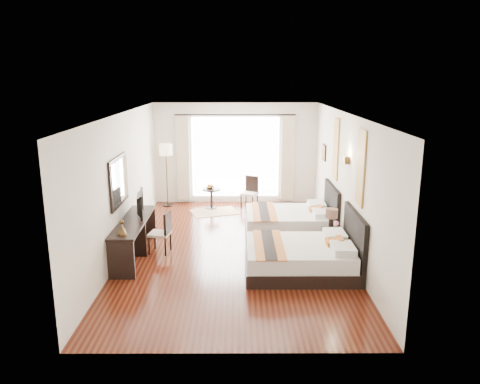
{
  "coord_description": "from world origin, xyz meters",
  "views": [
    {
      "loc": [
        0.09,
        -9.16,
        3.54
      ],
      "look_at": [
        0.12,
        0.42,
        1.13
      ],
      "focal_mm": 35.0,
      "sensor_mm": 36.0,
      "label": 1
    }
  ],
  "objects_px": {
    "vase": "(336,229)",
    "nightstand": "(333,241)",
    "table_lamp": "(332,215)",
    "television": "(137,204)",
    "desk_chair": "(161,240)",
    "side_table": "(212,199)",
    "console_desk": "(134,238)",
    "window_chair": "(250,198)",
    "bed_near": "(304,256)",
    "floor_lamp": "(166,154)",
    "fruit_bowl": "(210,188)",
    "bed_far": "(292,221)"
  },
  "relations": [
    {
      "from": "television",
      "to": "side_table",
      "type": "relative_size",
      "value": 1.54
    },
    {
      "from": "television",
      "to": "fruit_bowl",
      "type": "distance_m",
      "value": 3.38
    },
    {
      "from": "nightstand",
      "to": "console_desk",
      "type": "bearing_deg",
      "value": -177.37
    },
    {
      "from": "vase",
      "to": "window_chair",
      "type": "distance_m",
      "value": 3.87
    },
    {
      "from": "vase",
      "to": "console_desk",
      "type": "distance_m",
      "value": 4.02
    },
    {
      "from": "floor_lamp",
      "to": "fruit_bowl",
      "type": "distance_m",
      "value": 1.51
    },
    {
      "from": "vase",
      "to": "desk_chair",
      "type": "height_order",
      "value": "desk_chair"
    },
    {
      "from": "floor_lamp",
      "to": "side_table",
      "type": "distance_m",
      "value": 1.73
    },
    {
      "from": "nightstand",
      "to": "table_lamp",
      "type": "bearing_deg",
      "value": 97.32
    },
    {
      "from": "nightstand",
      "to": "console_desk",
      "type": "xyz_separation_m",
      "value": [
        -3.99,
        -0.18,
        0.13
      ]
    },
    {
      "from": "bed_far",
      "to": "nightstand",
      "type": "height_order",
      "value": "bed_far"
    },
    {
      "from": "table_lamp",
      "to": "side_table",
      "type": "relative_size",
      "value": 0.7
    },
    {
      "from": "desk_chair",
      "to": "window_chair",
      "type": "relative_size",
      "value": 1.01
    },
    {
      "from": "bed_far",
      "to": "fruit_bowl",
      "type": "height_order",
      "value": "bed_far"
    },
    {
      "from": "television",
      "to": "table_lamp",
      "type": "bearing_deg",
      "value": -100.49
    },
    {
      "from": "table_lamp",
      "to": "vase",
      "type": "relative_size",
      "value": 3.09
    },
    {
      "from": "bed_far",
      "to": "floor_lamp",
      "type": "bearing_deg",
      "value": 144.04
    },
    {
      "from": "floor_lamp",
      "to": "nightstand",
      "type": "bearing_deg",
      "value": -42.37
    },
    {
      "from": "bed_near",
      "to": "television",
      "type": "bearing_deg",
      "value": 161.33
    },
    {
      "from": "console_desk",
      "to": "television",
      "type": "relative_size",
      "value": 2.58
    },
    {
      "from": "nightstand",
      "to": "vase",
      "type": "distance_m",
      "value": 0.35
    },
    {
      "from": "window_chair",
      "to": "fruit_bowl",
      "type": "bearing_deg",
      "value": -61.0
    },
    {
      "from": "table_lamp",
      "to": "vase",
      "type": "xyz_separation_m",
      "value": [
        0.04,
        -0.28,
        -0.2
      ]
    },
    {
      "from": "bed_far",
      "to": "vase",
      "type": "relative_size",
      "value": 15.9
    },
    {
      "from": "bed_near",
      "to": "desk_chair",
      "type": "distance_m",
      "value": 2.95
    },
    {
      "from": "television",
      "to": "desk_chair",
      "type": "bearing_deg",
      "value": -116.38
    },
    {
      "from": "television",
      "to": "floor_lamp",
      "type": "relative_size",
      "value": 0.49
    },
    {
      "from": "vase",
      "to": "bed_near",
      "type": "bearing_deg",
      "value": -132.85
    },
    {
      "from": "side_table",
      "to": "window_chair",
      "type": "height_order",
      "value": "window_chair"
    },
    {
      "from": "bed_near",
      "to": "console_desk",
      "type": "bearing_deg",
      "value": 167.19
    },
    {
      "from": "fruit_bowl",
      "to": "vase",
      "type": "bearing_deg",
      "value": -51.56
    },
    {
      "from": "desk_chair",
      "to": "side_table",
      "type": "xyz_separation_m",
      "value": [
        0.85,
        3.23,
        0.01
      ]
    },
    {
      "from": "side_table",
      "to": "fruit_bowl",
      "type": "height_order",
      "value": "fruit_bowl"
    },
    {
      "from": "television",
      "to": "side_table",
      "type": "bearing_deg",
      "value": -33.27
    },
    {
      "from": "console_desk",
      "to": "window_chair",
      "type": "bearing_deg",
      "value": 56.09
    },
    {
      "from": "bed_near",
      "to": "floor_lamp",
      "type": "distance_m",
      "value": 5.6
    },
    {
      "from": "bed_near",
      "to": "side_table",
      "type": "relative_size",
      "value": 3.66
    },
    {
      "from": "table_lamp",
      "to": "fruit_bowl",
      "type": "distance_m",
      "value": 4.11
    },
    {
      "from": "bed_far",
      "to": "television",
      "type": "height_order",
      "value": "television"
    },
    {
      "from": "table_lamp",
      "to": "vase",
      "type": "height_order",
      "value": "table_lamp"
    },
    {
      "from": "bed_near",
      "to": "nightstand",
      "type": "distance_m",
      "value": 1.17
    },
    {
      "from": "vase",
      "to": "nightstand",
      "type": "bearing_deg",
      "value": 99.69
    },
    {
      "from": "vase",
      "to": "television",
      "type": "distance_m",
      "value": 4.03
    },
    {
      "from": "bed_far",
      "to": "fruit_bowl",
      "type": "relative_size",
      "value": 8.59
    },
    {
      "from": "console_desk",
      "to": "side_table",
      "type": "distance_m",
      "value": 3.7
    },
    {
      "from": "bed_near",
      "to": "bed_far",
      "type": "relative_size",
      "value": 1.02
    },
    {
      "from": "television",
      "to": "console_desk",
      "type": "bearing_deg",
      "value": 166.68
    },
    {
      "from": "nightstand",
      "to": "window_chair",
      "type": "distance_m",
      "value": 3.72
    },
    {
      "from": "floor_lamp",
      "to": "fruit_bowl",
      "type": "height_order",
      "value": "floor_lamp"
    },
    {
      "from": "table_lamp",
      "to": "television",
      "type": "relative_size",
      "value": 0.46
    }
  ]
}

